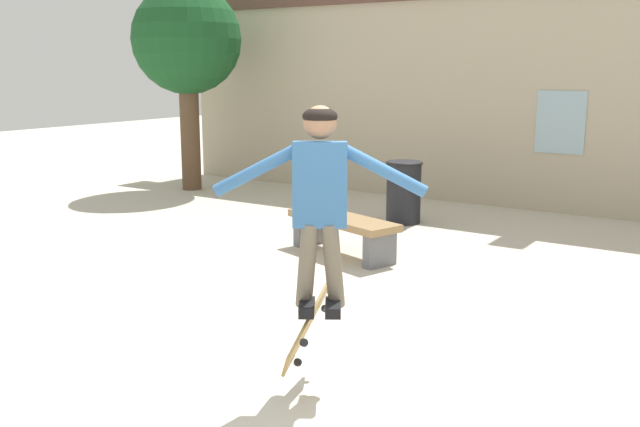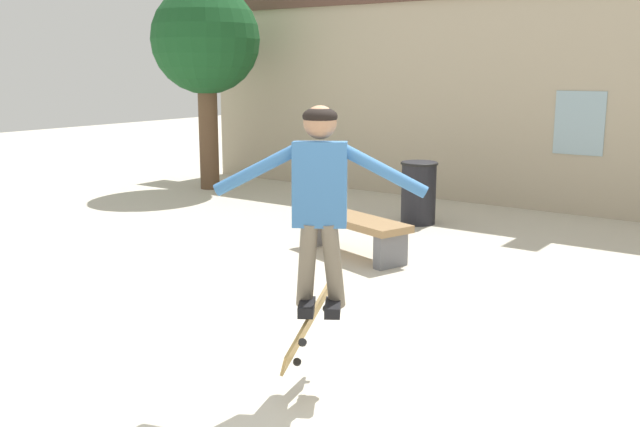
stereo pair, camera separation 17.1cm
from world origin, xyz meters
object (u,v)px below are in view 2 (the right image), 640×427
at_px(tree_left, 206,42).
at_px(trash_bin, 419,191).
at_px(skater, 320,192).
at_px(skateboard_flipping, 309,322).
at_px(park_bench, 354,228).

xyz_separation_m(tree_left, trash_bin, (4.35, -0.43, -2.07)).
distance_m(trash_bin, skater, 5.38).
bearing_deg(skateboard_flipping, tree_left, -140.07).
distance_m(tree_left, skater, 8.32).
height_order(tree_left, park_bench, tree_left).
height_order(trash_bin, skateboard_flipping, trash_bin).
bearing_deg(skater, tree_left, -162.94).
distance_m(park_bench, trash_bin, 1.95).
bearing_deg(skateboard_flipping, park_bench, -161.02).
relative_size(tree_left, skateboard_flipping, 4.52).
xyz_separation_m(park_bench, skateboard_flipping, (1.60, -3.04, 0.13)).
bearing_deg(skater, park_bench, 176.93).
height_order(tree_left, skater, tree_left).
xyz_separation_m(tree_left, skater, (6.23, -5.39, -1.19)).
height_order(park_bench, skater, skater).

